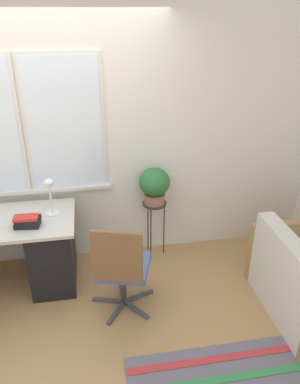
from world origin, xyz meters
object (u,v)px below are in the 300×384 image
object	(u,v)px
office_chair_swivel	(121,267)
plant_stand	(154,210)
book_stack	(27,221)
desk_lamp	(50,192)
potted_plant	(155,184)

from	to	relation	value
office_chair_swivel	plant_stand	distance (m)	0.92
book_stack	office_chair_swivel	bearing A→B (deg)	-26.73
plant_stand	office_chair_swivel	bearing A→B (deg)	-118.65
book_stack	desk_lamp	bearing A→B (deg)	44.29
potted_plant	plant_stand	bearing A→B (deg)	90.00
office_chair_swivel	plant_stand	xyz separation A→B (m)	(0.44, 0.80, 0.09)
book_stack	office_chair_swivel	size ratio (longest dim) A/B	0.26
plant_stand	book_stack	bearing A→B (deg)	-161.79
potted_plant	office_chair_swivel	bearing A→B (deg)	-118.65
office_chair_swivel	potted_plant	xyz separation A→B (m)	(0.44, 0.80, 0.39)
desk_lamp	office_chair_swivel	size ratio (longest dim) A/B	0.38
office_chair_swivel	plant_stand	size ratio (longest dim) A/B	1.43
potted_plant	book_stack	bearing A→B (deg)	-161.79
book_stack	plant_stand	bearing A→B (deg)	18.21
plant_stand	potted_plant	world-z (taller)	potted_plant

